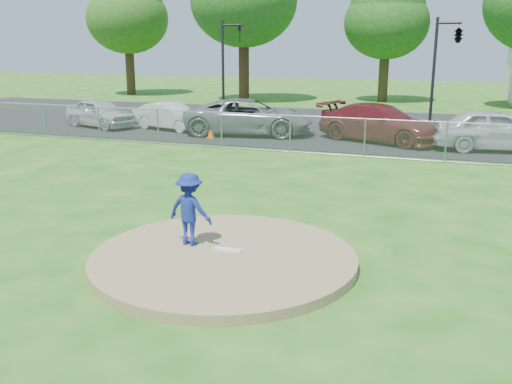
% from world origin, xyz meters
% --- Properties ---
extents(ground, '(120.00, 120.00, 0.00)m').
position_xyz_m(ground, '(0.00, 10.00, 0.00)').
color(ground, '#225813').
rests_on(ground, ground).
extents(pitchers_mound, '(5.40, 5.40, 0.20)m').
position_xyz_m(pitchers_mound, '(0.00, 0.00, 0.10)').
color(pitchers_mound, '#8E744E').
rests_on(pitchers_mound, ground).
extents(pitching_rubber, '(0.60, 0.15, 0.04)m').
position_xyz_m(pitching_rubber, '(0.00, 0.20, 0.22)').
color(pitching_rubber, white).
rests_on(pitching_rubber, pitchers_mound).
extents(chain_link_fence, '(40.00, 0.06, 1.50)m').
position_xyz_m(chain_link_fence, '(0.00, 12.00, 0.75)').
color(chain_link_fence, gray).
rests_on(chain_link_fence, ground).
extents(parking_lot, '(50.00, 8.00, 0.01)m').
position_xyz_m(parking_lot, '(0.00, 16.50, 0.01)').
color(parking_lot, black).
rests_on(parking_lot, ground).
extents(street, '(60.00, 7.00, 0.01)m').
position_xyz_m(street, '(0.00, 24.00, 0.00)').
color(street, black).
rests_on(street, ground).
extents(tree_far_left, '(6.72, 6.72, 10.74)m').
position_xyz_m(tree_far_left, '(-22.00, 33.00, 7.06)').
color(tree_far_left, '#392214').
rests_on(tree_far_left, ground).
extents(tree_center, '(6.16, 6.16, 9.84)m').
position_xyz_m(tree_center, '(-1.00, 34.00, 6.47)').
color(tree_center, '#382714').
rests_on(tree_center, ground).
extents(traffic_signal_left, '(1.28, 0.20, 5.60)m').
position_xyz_m(traffic_signal_left, '(-8.76, 22.00, 3.36)').
color(traffic_signal_left, black).
rests_on(traffic_signal_left, ground).
extents(traffic_signal_center, '(1.42, 2.48, 5.60)m').
position_xyz_m(traffic_signal_center, '(3.97, 22.00, 4.61)').
color(traffic_signal_center, black).
rests_on(traffic_signal_center, ground).
extents(pitcher, '(1.07, 0.71, 1.55)m').
position_xyz_m(pitcher, '(-0.88, 0.31, 0.97)').
color(pitcher, navy).
rests_on(pitcher, pitchers_mound).
extents(traffic_cone, '(0.32, 0.32, 0.63)m').
position_xyz_m(traffic_cone, '(-6.47, 14.24, 0.32)').
color(traffic_cone, '#FF5E0D').
rests_on(traffic_cone, parking_lot).
extents(parked_car_silver, '(4.65, 3.07, 1.47)m').
position_xyz_m(parked_car_silver, '(-13.36, 15.58, 0.75)').
color(parked_car_silver, silver).
rests_on(parked_car_silver, parking_lot).
extents(parked_car_white, '(4.38, 2.49, 1.36)m').
position_xyz_m(parked_car_white, '(-9.41, 15.95, 0.69)').
color(parked_car_white, silver).
rests_on(parked_car_white, parking_lot).
extents(parked_car_gray, '(6.54, 3.89, 1.70)m').
position_xyz_m(parked_car_gray, '(-5.15, 15.81, 0.86)').
color(parked_car_gray, gray).
rests_on(parked_car_gray, parking_lot).
extents(parked_car_darkred, '(6.18, 4.35, 1.66)m').
position_xyz_m(parked_car_darkred, '(1.10, 15.85, 0.84)').
color(parked_car_darkred, maroon).
rests_on(parked_car_darkred, parking_lot).
extents(parked_car_pearl, '(5.29, 2.83, 1.71)m').
position_xyz_m(parked_car_pearl, '(5.87, 15.15, 0.87)').
color(parked_car_pearl, silver).
rests_on(parked_car_pearl, parking_lot).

